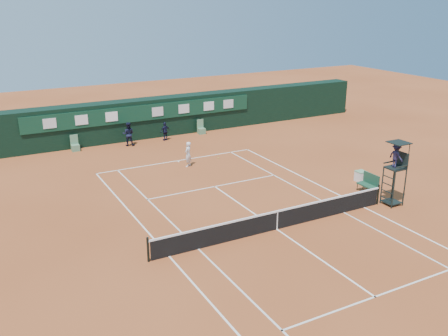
{
  "coord_description": "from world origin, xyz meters",
  "views": [
    {
      "loc": [
        -12.34,
        -17.64,
        10.39
      ],
      "look_at": [
        0.39,
        6.0,
        1.2
      ],
      "focal_mm": 40.0,
      "sensor_mm": 36.0,
      "label": 1
    }
  ],
  "objects_px": {
    "player_bench": "(369,183)",
    "tennis_net": "(277,220)",
    "player": "(188,154)",
    "umpire_chair": "(396,160)",
    "cooler": "(361,176)"
  },
  "relations": [
    {
      "from": "umpire_chair",
      "to": "cooler",
      "type": "distance_m",
      "value": 4.17
    },
    {
      "from": "tennis_net",
      "to": "player_bench",
      "type": "bearing_deg",
      "value": 11.69
    },
    {
      "from": "player",
      "to": "tennis_net",
      "type": "bearing_deg",
      "value": 50.11
    },
    {
      "from": "umpire_chair",
      "to": "tennis_net",
      "type": "bearing_deg",
      "value": 177.01
    },
    {
      "from": "player_bench",
      "to": "tennis_net",
      "type": "bearing_deg",
      "value": -168.31
    },
    {
      "from": "tennis_net",
      "to": "cooler",
      "type": "height_order",
      "value": "tennis_net"
    },
    {
      "from": "cooler",
      "to": "tennis_net",
      "type": "bearing_deg",
      "value": -159.18
    },
    {
      "from": "cooler",
      "to": "umpire_chair",
      "type": "bearing_deg",
      "value": -106.75
    },
    {
      "from": "player",
      "to": "player_bench",
      "type": "bearing_deg",
      "value": 88.99
    },
    {
      "from": "tennis_net",
      "to": "cooler",
      "type": "bearing_deg",
      "value": 20.82
    },
    {
      "from": "tennis_net",
      "to": "cooler",
      "type": "relative_size",
      "value": 20.0
    },
    {
      "from": "tennis_net",
      "to": "player",
      "type": "height_order",
      "value": "player"
    },
    {
      "from": "tennis_net",
      "to": "umpire_chair",
      "type": "xyz_separation_m",
      "value": [
        7.04,
        -0.37,
        1.95
      ]
    },
    {
      "from": "umpire_chair",
      "to": "player_bench",
      "type": "bearing_deg",
      "value": 85.12
    },
    {
      "from": "tennis_net",
      "to": "player",
      "type": "bearing_deg",
      "value": 89.02
    }
  ]
}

